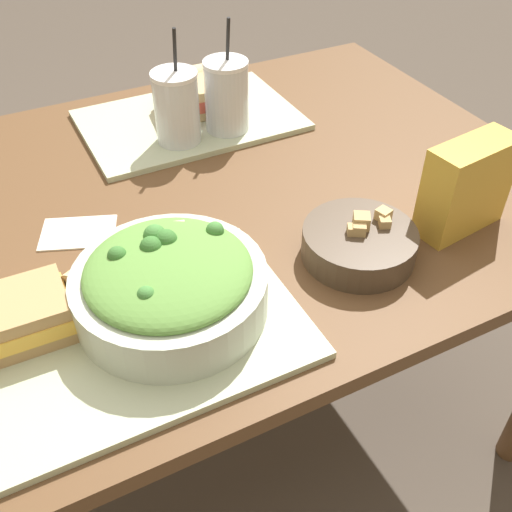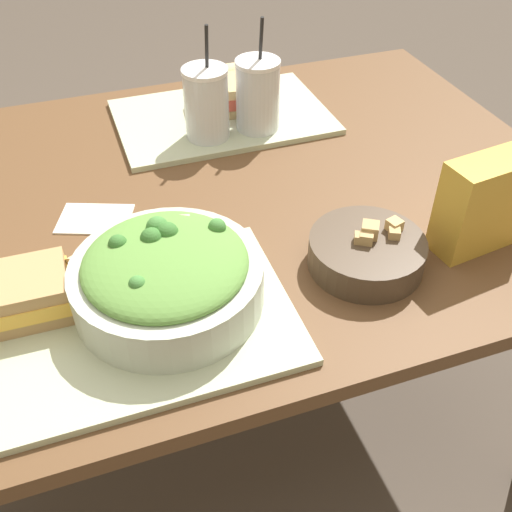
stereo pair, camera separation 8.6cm
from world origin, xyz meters
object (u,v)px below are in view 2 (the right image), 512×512
Objects in this scene: sandwich_far at (228,95)px; chip_bag at (485,203)px; baguette_far at (227,77)px; drink_cup_dark at (207,105)px; soup_bowl at (367,251)px; napkin_folded at (95,219)px; drink_cup_red at (258,97)px; baguette_near at (110,256)px; salad_bowl at (167,276)px; sandwich_near at (20,295)px.

chip_bag reaches higher than sandwich_far.
baguette_far is 0.23m from drink_cup_dark.
soup_bowl is 0.47m from napkin_folded.
drink_cup_red is (0.03, -0.10, 0.04)m from sandwich_far.
sandwich_far is 0.97× the size of chip_bag.
soup_bowl is 0.56m from sandwich_far.
baguette_far is 0.68× the size of chip_bag.
drink_cup_dark reaches higher than sandwich_far.
drink_cup_dark reaches higher than baguette_near.
sandwich_far reaches higher than soup_bowl.
drink_cup_red is (0.29, 0.44, 0.02)m from salad_bowl.
baguette_far is 0.48× the size of drink_cup_red.
sandwich_near is 0.77m from baguette_far.
sandwich_near reaches higher than napkin_folded.
chip_bag is at bearing -24.84° from napkin_folded.
drink_cup_red is (0.01, -0.20, 0.04)m from baguette_far.
drink_cup_red reaches higher than chip_bag.
sandwich_far is 0.11m from drink_cup_red.
sandwich_near is 0.90× the size of sandwich_far.
soup_bowl is at bearing -134.18° from baguette_near.
sandwich_far is (0.33, 0.45, 0.00)m from baguette_near.
baguette_far is at bearing 82.36° from sandwich_far.
chip_bag reaches higher than baguette_near.
chip_bag is at bearing -2.52° from salad_bowl.
napkin_folded is (-0.26, -0.19, -0.08)m from drink_cup_dark.
baguette_far is (0.36, 0.55, 0.00)m from baguette_near.
chip_bag is at bearing -65.04° from drink_cup_red.
baguette_near is at bearing -125.83° from drink_cup_dark.
salad_bowl is at bearing -12.12° from sandwich_near.
soup_bowl is 0.46m from drink_cup_red.
soup_bowl is 1.24× the size of napkin_folded.
napkin_folded is (-0.39, 0.26, -0.03)m from soup_bowl.
baguette_near and baguette_far have the same top height.
baguette_near is 0.56× the size of drink_cup_dark.
drink_cup_dark is (0.18, 0.44, 0.02)m from salad_bowl.
sandwich_near is at bearing -141.23° from drink_cup_red.
napkin_folded is at bearing 146.06° from soup_bowl.
sandwich_near reaches higher than baguette_near.
sandwich_near is 0.14m from baguette_near.
baguette_near is at bearing -87.36° from napkin_folded.
soup_bowl is 0.65m from baguette_far.
baguette_near is 0.65m from baguette_far.
drink_cup_red is at bearing -74.66° from baguette_near.
napkin_folded is at bearing 147.77° from chip_bag.
chip_bag is (0.22, -0.66, 0.04)m from baguette_far.
baguette_far is at bearing 62.43° from drink_cup_dark.
sandwich_near is 0.97× the size of napkin_folded.
baguette_near is 0.16m from napkin_folded.
sandwich_far reaches higher than baguette_far.
salad_bowl is at bearing -171.96° from baguette_near.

